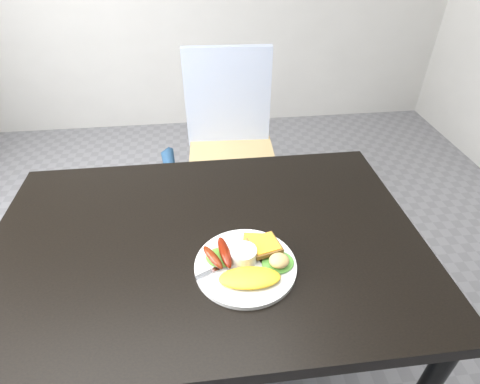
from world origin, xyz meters
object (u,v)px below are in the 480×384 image
(person, at_px, (188,136))
(dining_chair, at_px, (232,162))
(dining_table, at_px, (207,242))
(plate, at_px, (246,266))

(person, bearing_deg, dining_chair, -117.96)
(dining_table, xyz_separation_m, dining_chair, (0.16, 0.85, -0.28))
(dining_chair, distance_m, plate, 1.02)
(dining_chair, xyz_separation_m, person, (-0.20, -0.40, 0.38))
(plate, bearing_deg, dining_table, 127.64)
(dining_chair, relative_size, plate, 1.67)
(person, bearing_deg, plate, 101.71)
(plate, bearing_deg, person, 103.40)
(dining_table, bearing_deg, dining_chair, 79.66)
(dining_table, distance_m, plate, 0.16)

